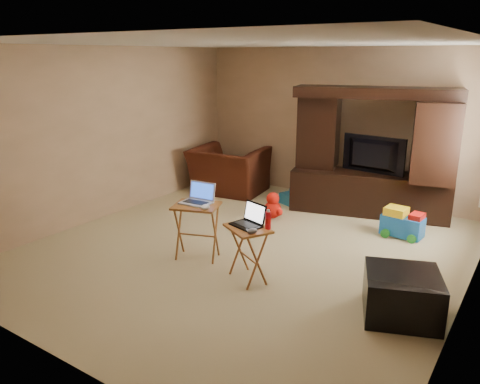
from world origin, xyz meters
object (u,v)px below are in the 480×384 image
Objects in this scene: water_bottle at (268,220)px; push_toy at (403,222)px; child_rocker at (298,186)px; tray_table_left at (197,232)px; laptop_left at (196,194)px; mouse_right at (252,231)px; tray_table_right at (248,254)px; entertainment_center at (372,152)px; plush_toy at (273,205)px; television at (371,155)px; ottoman at (402,295)px; mouse_left at (205,207)px; recliner at (229,170)px; laptop_right at (246,215)px.

push_toy is at bearing 68.23° from water_bottle.
tray_table_left is (-0.05, -2.59, 0.03)m from child_rocker.
mouse_right is (0.98, -0.29, -0.16)m from laptop_left.
tray_table_left is at bearing -161.15° from tray_table_right.
plush_toy is at bearing -152.20° from entertainment_center.
child_rocker is 0.91× the size of tray_table_left.
ottoman is at bearing 121.00° from television.
tray_table_left is (-2.42, -0.04, 0.12)m from ottoman.
tray_table_left is at bearing -49.82° from laptop_left.
mouse_left is at bearing -123.26° from entertainment_center.
mouse_right reaches higher than child_rocker.
water_bottle is (2.33, -2.60, 0.31)m from recliner.
ottoman is (2.37, -2.55, -0.09)m from child_rocker.
water_bottle reaches higher than mouse_right.
laptop_right is at bearing 88.43° from television.
child_rocker is at bearing 89.31° from plush_toy.
plush_toy is 2.15× the size of water_bottle.
child_rocker reaches higher than push_toy.
mouse_right is (-0.92, -2.34, 0.43)m from push_toy.
laptop_right is at bearing -177.72° from tray_table_right.
tray_table_right is 0.38m from mouse_right.
television is at bearing 71.11° from mouse_left.
tray_table_left reaches higher than ottoman.
child_rocker is 0.92× the size of ottoman.
tray_table_left is at bearing -127.11° from entertainment_center.
push_toy is at bearing 143.35° from television.
plush_toy is 0.60× the size of tray_table_left.
tray_table_right is 1.00m from laptop_left.
television is at bearing 86.15° from mouse_right.
mouse_left reaches higher than tray_table_left.
mouse_right is (-0.20, -3.00, -0.29)m from television.
mouse_right is (-0.20, -3.04, -0.33)m from entertainment_center.
water_bottle is (0.07, 0.20, 0.07)m from mouse_right.
laptop_right is 0.25m from water_bottle.
plush_toy is 1.77m from tray_table_left.
television reaches higher than laptop_left.
water_bottle reaches higher than child_rocker.
tray_table_left reaches higher than tray_table_right.
mouse_left reaches higher than plush_toy.
entertainment_center is 1.26m from push_toy.
ottoman is 1.56m from mouse_right.
ottoman is at bearing 4.13° from water_bottle.
television is 2.97m from mouse_left.
television is at bearing 115.17° from ottoman.
tray_table_right is at bearing -173.54° from ottoman.
push_toy is 0.81× the size of ottoman.
recliner reaches higher than tray_table_right.
entertainment_center is 3.07m from mouse_right.
water_bottle is (-0.85, -2.14, 0.50)m from push_toy.
television is 1.27m from child_rocker.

